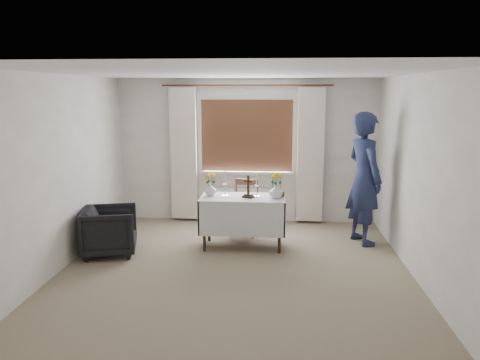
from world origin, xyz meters
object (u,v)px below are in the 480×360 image
at_px(person, 364,179).
at_px(flower_vase_left, 210,190).
at_px(altar_table, 243,222).
at_px(wooden_chair, 244,208).
at_px(flower_vase_right, 276,191).
at_px(wooden_cross, 248,187).
at_px(armchair, 110,231).

bearing_deg(person, flower_vase_left, 75.46).
xyz_separation_m(altar_table, wooden_chair, (-0.02, 0.61, 0.06)).
distance_m(wooden_chair, flower_vase_right, 0.93).
bearing_deg(wooden_cross, flower_vase_right, 22.73).
bearing_deg(altar_table, wooden_chair, 91.75).
bearing_deg(armchair, person, -91.70).
bearing_deg(armchair, wooden_cross, -92.02).
bearing_deg(altar_table, person, 10.98).
bearing_deg(wooden_cross, altar_table, 179.92).
height_order(altar_table, flower_vase_right, flower_vase_right).
xyz_separation_m(armchair, wooden_cross, (1.94, 0.41, 0.59)).
xyz_separation_m(wooden_cross, flower_vase_right, (0.40, -0.01, -0.06)).
distance_m(person, wooden_cross, 1.76).
relative_size(wooden_chair, flower_vase_right, 4.46).
distance_m(wooden_cross, flower_vase_left, 0.58).
relative_size(altar_table, armchair, 1.66).
height_order(person, flower_vase_left, person).
distance_m(person, flower_vase_right, 1.38).
distance_m(person, flower_vase_left, 2.31).
xyz_separation_m(person, wooden_cross, (-1.72, -0.39, -0.07)).
bearing_deg(flower_vase_right, flower_vase_left, 173.71).
relative_size(wooden_chair, wooden_cross, 2.73).
bearing_deg(altar_table, wooden_cross, -24.79).
xyz_separation_m(wooden_chair, wooden_cross, (0.10, -0.64, 0.48)).
relative_size(armchair, flower_vase_left, 4.15).
height_order(armchair, flower_vase_right, flower_vase_right).
xyz_separation_m(flower_vase_left, flower_vase_right, (0.97, -0.11, 0.01)).
bearing_deg(person, flower_vase_right, 85.05).
bearing_deg(wooden_chair, armchair, -141.99).
bearing_deg(wooden_cross, person, 37.40).
xyz_separation_m(person, flower_vase_left, (-2.29, -0.29, -0.14)).
distance_m(armchair, person, 3.81).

